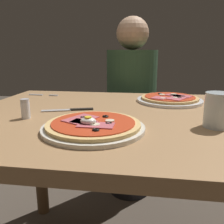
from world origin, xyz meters
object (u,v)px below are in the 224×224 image
at_px(water_glass_far, 218,112).
at_px(fork, 41,95).
at_px(pizza_foreground, 93,126).
at_px(knife, 72,110).
at_px(dining_table, 132,142).
at_px(diner_person, 131,115).
at_px(salt_shaker, 25,109).
at_px(pizza_across_right, 170,99).

relative_size(water_glass_far, fork, 0.66).
height_order(pizza_foreground, fork, pizza_foreground).
height_order(pizza_foreground, knife, pizza_foreground).
relative_size(dining_table, fork, 7.90).
relative_size(fork, diner_person, 0.13).
relative_size(salt_shaker, diner_person, 0.06).
height_order(pizza_across_right, diner_person, diner_person).
height_order(fork, knife, knife).
bearing_deg(water_glass_far, salt_shaker, 179.26).
xyz_separation_m(pizza_across_right, fork, (-0.64, 0.07, -0.01)).
bearing_deg(water_glass_far, pizza_across_right, 106.44).
xyz_separation_m(dining_table, water_glass_far, (0.26, -0.12, 0.16)).
relative_size(knife, salt_shaker, 2.86).
height_order(dining_table, salt_shaker, salt_shaker).
bearing_deg(pizza_foreground, diner_person, 86.77).
xyz_separation_m(knife, diner_person, (0.19, 0.69, -0.19)).
distance_m(pizza_foreground, fork, 0.64).
bearing_deg(knife, salt_shaker, -132.19).
height_order(pizza_across_right, knife, pizza_across_right).
xyz_separation_m(dining_table, pizza_foreground, (-0.10, -0.20, 0.12)).
bearing_deg(pizza_foreground, pizza_across_right, 60.13).
bearing_deg(salt_shaker, pizza_across_right, 34.77).
bearing_deg(water_glass_far, dining_table, 155.37).
distance_m(pizza_foreground, water_glass_far, 0.37).
relative_size(pizza_foreground, salt_shaker, 4.44).
distance_m(pizza_foreground, diner_person, 0.93).
relative_size(dining_table, pizza_foreground, 4.19).
bearing_deg(knife, pizza_foreground, -58.53).
distance_m(fork, knife, 0.38).
bearing_deg(pizza_across_right, water_glass_far, -73.56).
height_order(knife, salt_shaker, salt_shaker).
distance_m(dining_table, salt_shaker, 0.40).
bearing_deg(diner_person, salt_shaker, 69.61).
height_order(pizza_across_right, fork, pizza_across_right).
relative_size(dining_table, pizza_across_right, 4.31).
bearing_deg(pizza_foreground, dining_table, 63.55).
bearing_deg(water_glass_far, fork, 150.28).
height_order(fork, salt_shaker, salt_shaker).
bearing_deg(knife, diner_person, 74.88).
bearing_deg(salt_shaker, diner_person, 69.61).
distance_m(water_glass_far, knife, 0.51).
xyz_separation_m(dining_table, knife, (-0.23, 0.02, 0.11)).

